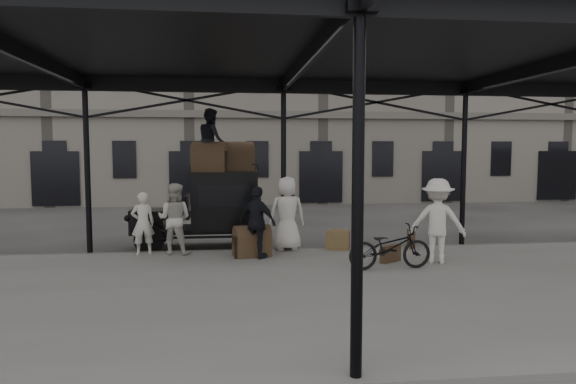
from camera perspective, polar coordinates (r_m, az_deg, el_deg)
name	(u,v)px	position (r m, az deg, el deg)	size (l,w,h in m)	color
ground	(293,272)	(11.91, 0.57, -8.83)	(120.00, 120.00, 0.00)	#383533
platform	(306,293)	(9.97, 2.05, -11.10)	(28.00, 8.00, 0.15)	slate
canopy	(305,54)	(10.03, 1.88, 15.09)	(22.50, 9.00, 4.74)	black
building_frontage	(253,75)	(29.81, -3.93, 12.89)	(64.00, 8.00, 14.00)	slate
taxi	(213,206)	(14.62, -8.30, -1.54)	(3.65, 1.55, 2.18)	black
porter_left	(143,223)	(13.43, -15.83, -3.36)	(0.58, 0.38, 1.59)	silver
porter_midleft	(174,219)	(13.29, -12.52, -2.90)	(0.88, 0.68, 1.80)	beige
porter_centre	(287,213)	(13.47, -0.10, -2.38)	(0.95, 0.62, 1.94)	silver
porter_official	(257,222)	(12.47, -3.41, -3.40)	(1.03, 0.43, 1.76)	black
porter_right	(437,221)	(12.44, 16.26, -3.10)	(1.28, 0.73, 1.98)	silver
bicycle	(390,247)	(11.62, 11.25, -6.01)	(0.66, 1.88, 0.99)	black
porter_roof	(211,140)	(14.44, -8.52, 5.73)	(0.85, 0.66, 1.75)	black
steamer_trunk_roof_near	(210,159)	(14.29, -8.71, 3.62)	(0.94, 0.57, 0.69)	#4B3123
steamer_trunk_roof_far	(237,159)	(14.73, -5.73, 3.69)	(0.95, 0.58, 0.69)	#4B3123
steamer_trunk_platform	(252,243)	(12.81, -4.01, -5.69)	(0.88, 0.54, 0.65)	#4B3123
wicker_hamper	(338,240)	(13.77, 5.59, -5.28)	(0.60, 0.45, 0.50)	olive
suitcase_upright	(411,239)	(14.37, 13.52, -5.07)	(0.15, 0.60, 0.45)	#4B3123
suitcase_flat	(390,254)	(12.39, 11.32, -6.73)	(0.60, 0.15, 0.40)	#4B3123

